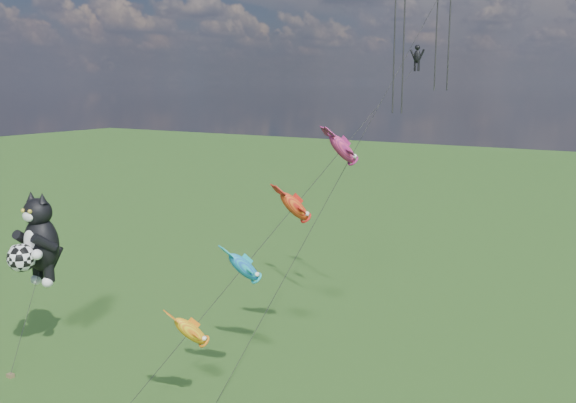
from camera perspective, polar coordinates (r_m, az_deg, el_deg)
The scene contains 3 objects.
cat_kite_rig at distance 40.67m, azimuth -21.44°, elevation -3.25°, with size 2.59×4.19×10.33m.
fish_windsock_rig at distance 33.19m, azimuth -1.74°, elevation -3.21°, with size 8.07×13.89×15.62m.
parafoil_rig at distance 39.82m, azimuth 11.24°, elevation 13.66°, with size 6.90×16.67×24.08m.
Camera 1 is at (33.48, -20.45, 16.62)m, focal length 40.00 mm.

